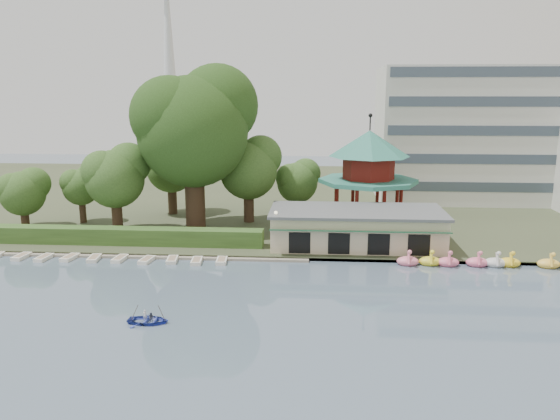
# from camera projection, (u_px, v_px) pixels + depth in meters

# --- Properties ---
(ground_plane) EXTENTS (220.00, 220.00, 0.00)m
(ground_plane) POSITION_uv_depth(u_px,v_px,m) (234.00, 332.00, 38.67)
(ground_plane) COLOR slate
(ground_plane) RESTS_ON ground
(shore) EXTENTS (220.00, 70.00, 0.40)m
(shore) POSITION_uv_depth(u_px,v_px,m) (283.00, 195.00, 89.33)
(shore) COLOR #424930
(shore) RESTS_ON ground
(embankment) EXTENTS (220.00, 0.60, 0.30)m
(embankment) POSITION_uv_depth(u_px,v_px,m) (260.00, 258.00, 55.50)
(embankment) COLOR gray
(embankment) RESTS_ON ground
(dock) EXTENTS (34.00, 1.60, 0.24)m
(dock) POSITION_uv_depth(u_px,v_px,m) (144.00, 256.00, 56.26)
(dock) COLOR gray
(dock) RESTS_ON ground
(boathouse) EXTENTS (18.60, 9.39, 3.90)m
(boathouse) POSITION_uv_depth(u_px,v_px,m) (356.00, 227.00, 58.89)
(boathouse) COLOR beige
(boathouse) RESTS_ON shore
(pavilion) EXTENTS (12.40, 12.40, 13.50)m
(pavilion) POSITION_uv_depth(u_px,v_px,m) (369.00, 168.00, 67.45)
(pavilion) COLOR beige
(pavilion) RESTS_ON shore
(office_building) EXTENTS (38.00, 18.00, 20.00)m
(office_building) POSITION_uv_depth(u_px,v_px,m) (498.00, 139.00, 82.10)
(office_building) COLOR silver
(office_building) RESTS_ON shore
(broadcast_tower) EXTENTS (8.00, 8.00, 96.00)m
(broadcast_tower) POSITION_uv_depth(u_px,v_px,m) (168.00, 36.00, 170.97)
(broadcast_tower) COLOR silver
(broadcast_tower) RESTS_ON ground
(hedge) EXTENTS (30.00, 2.00, 1.80)m
(hedge) POSITION_uv_depth(u_px,v_px,m) (126.00, 236.00, 59.43)
(hedge) COLOR #3B5E25
(hedge) RESTS_ON shore
(lamp_post) EXTENTS (0.36, 0.36, 4.28)m
(lamp_post) POSITION_uv_depth(u_px,v_px,m) (276.00, 224.00, 56.38)
(lamp_post) COLOR black
(lamp_post) RESTS_ON shore
(big_tree) EXTENTS (14.43, 13.45, 19.64)m
(big_tree) POSITION_uv_depth(u_px,v_px,m) (194.00, 123.00, 64.04)
(big_tree) COLOR #3A281C
(big_tree) RESTS_ON shore
(small_trees) EXTENTS (38.94, 16.93, 10.97)m
(small_trees) POSITION_uv_depth(u_px,v_px,m) (174.00, 173.00, 68.69)
(small_trees) COLOR #3A281C
(small_trees) RESTS_ON shore
(swan_boats) EXTENTS (17.85, 2.05, 1.92)m
(swan_boats) POSITION_uv_depth(u_px,v_px,m) (486.00, 262.00, 53.18)
(swan_boats) COLOR pink
(swan_boats) RESTS_ON ground
(moored_rowboats) EXTENTS (24.68, 2.72, 0.36)m
(moored_rowboats) POSITION_uv_depth(u_px,v_px,m) (108.00, 259.00, 55.11)
(moored_rowboats) COLOR white
(moored_rowboats) RESTS_ON ground
(rowboat_with_passengers) EXTENTS (4.28, 3.08, 2.01)m
(rowboat_with_passengers) POSITION_uv_depth(u_px,v_px,m) (148.00, 317.00, 40.04)
(rowboat_with_passengers) COLOR #3243AC
(rowboat_with_passengers) RESTS_ON ground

